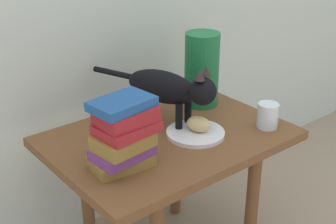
{
  "coord_description": "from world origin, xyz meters",
  "views": [
    {
      "loc": [
        -0.87,
        -1.09,
        1.24
      ],
      "look_at": [
        0.0,
        0.0,
        0.6
      ],
      "focal_mm": 51.33,
      "sensor_mm": 36.0,
      "label": 1
    }
  ],
  "objects": [
    {
      "name": "side_table",
      "position": [
        0.0,
        0.0,
        0.44
      ],
      "size": [
        0.76,
        0.55,
        0.52
      ],
      "color": "brown",
      "rests_on": "ground"
    },
    {
      "name": "plate",
      "position": [
        0.07,
        -0.06,
        0.52
      ],
      "size": [
        0.19,
        0.19,
        0.01
      ],
      "primitive_type": "cylinder",
      "color": "white",
      "rests_on": "side_table"
    },
    {
      "name": "bread_roll",
      "position": [
        0.07,
        -0.06,
        0.56
      ],
      "size": [
        0.08,
        0.1,
        0.05
      ],
      "primitive_type": "ellipsoid",
      "rotation": [
        0.0,
        0.0,
        1.9
      ],
      "color": "#E0BC7A",
      "rests_on": "plate"
    },
    {
      "name": "cat",
      "position": [
        0.05,
        0.05,
        0.65
      ],
      "size": [
        0.2,
        0.46,
        0.23
      ],
      "color": "black",
      "rests_on": "side_table"
    },
    {
      "name": "book_stack",
      "position": [
        -0.22,
        -0.08,
        0.62
      ],
      "size": [
        0.2,
        0.15,
        0.21
      ],
      "color": "olive",
      "rests_on": "side_table"
    },
    {
      "name": "green_vase",
      "position": [
        0.25,
        0.12,
        0.65
      ],
      "size": [
        0.13,
        0.13,
        0.27
      ],
      "primitive_type": "cylinder",
      "color": "#196B38",
      "rests_on": "side_table"
    },
    {
      "name": "candle_jar",
      "position": [
        0.29,
        -0.17,
        0.56
      ],
      "size": [
        0.07,
        0.07,
        0.08
      ],
      "color": "silver",
      "rests_on": "side_table"
    }
  ]
}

